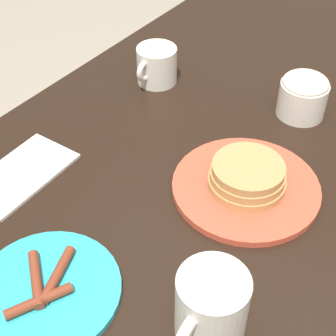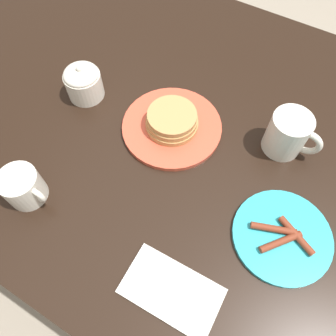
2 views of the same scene
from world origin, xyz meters
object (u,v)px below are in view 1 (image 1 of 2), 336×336
at_px(pancake_plate, 247,182).
at_px(sugar_bowl, 303,94).
at_px(side_plate_bacon, 47,290).
at_px(napkin, 21,174).
at_px(creamer_pitcher, 157,64).
at_px(coffee_mug, 210,308).

bearing_deg(pancake_plate, sugar_bowl, -175.84).
xyz_separation_m(pancake_plate, side_plate_bacon, (0.33, -0.12, -0.01)).
bearing_deg(napkin, creamer_pitcher, 177.64).
height_order(coffee_mug, creamer_pitcher, coffee_mug).
distance_m(creamer_pitcher, napkin, 0.37).
xyz_separation_m(creamer_pitcher, sugar_bowl, (-0.07, 0.29, 0.00)).
height_order(side_plate_bacon, coffee_mug, coffee_mug).
bearing_deg(creamer_pitcher, coffee_mug, 42.73).
relative_size(side_plate_bacon, coffee_mug, 1.61).
bearing_deg(pancake_plate, coffee_mug, 18.78).
relative_size(pancake_plate, coffee_mug, 1.93).
xyz_separation_m(side_plate_bacon, napkin, (-0.14, -0.20, -0.00)).
relative_size(side_plate_bacon, napkin, 1.08).
bearing_deg(side_plate_bacon, pancake_plate, 159.67).
bearing_deg(creamer_pitcher, side_plate_bacon, 20.40).
height_order(creamer_pitcher, sugar_bowl, sugar_bowl).
bearing_deg(side_plate_bacon, creamer_pitcher, -159.60).
height_order(coffee_mug, sugar_bowl, coffee_mug).
height_order(creamer_pitcher, napkin, creamer_pitcher).
relative_size(pancake_plate, sugar_bowl, 2.49).
height_order(pancake_plate, creamer_pitcher, creamer_pitcher).
distance_m(pancake_plate, napkin, 0.37).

